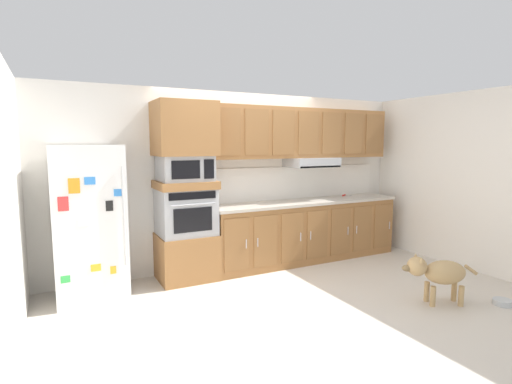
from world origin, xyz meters
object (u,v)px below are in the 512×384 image
(dog_food_bowl, at_px, (503,302))
(refrigerator, at_px, (89,222))
(built_in_oven, at_px, (186,211))
(microwave, at_px, (185,168))
(dog, at_px, (438,272))
(screwdriver, at_px, (344,195))

(dog_food_bowl, bearing_deg, refrigerator, 149.44)
(refrigerator, bearing_deg, built_in_oven, 3.32)
(built_in_oven, relative_size, microwave, 1.09)
(microwave, bearing_deg, built_in_oven, 179.23)
(built_in_oven, relative_size, dog, 0.88)
(refrigerator, distance_m, built_in_oven, 1.17)
(dog, bearing_deg, refrigerator, -5.09)
(screwdriver, xyz_separation_m, dog, (-0.50, -2.20, -0.57))
(built_in_oven, bearing_deg, microwave, -0.77)
(microwave, xyz_separation_m, dog, (2.22, -2.07, -1.10))
(microwave, height_order, dog_food_bowl, microwave)
(built_in_oven, bearing_deg, dog_food_bowl, -40.60)
(refrigerator, distance_m, screwdriver, 3.90)
(refrigerator, xyz_separation_m, dog, (3.39, -2.00, -0.52))
(microwave, xyz_separation_m, dog_food_bowl, (2.84, -2.43, -1.43))
(refrigerator, bearing_deg, dog_food_bowl, -30.56)
(microwave, bearing_deg, dog, -42.99)
(refrigerator, xyz_separation_m, screwdriver, (3.89, 0.20, 0.05))
(microwave, bearing_deg, refrigerator, -176.68)
(built_in_oven, xyz_separation_m, dog_food_bowl, (2.84, -2.43, -0.87))
(built_in_oven, relative_size, screwdriver, 4.20)
(refrigerator, relative_size, dog_food_bowl, 8.80)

